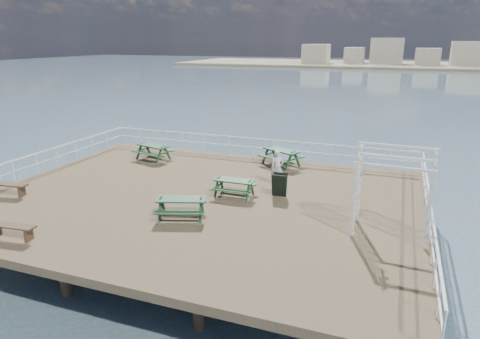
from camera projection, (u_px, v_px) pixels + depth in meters
name	position (u px, v px, depth m)	size (l,w,h in m)	color
ground	(201.00, 200.00, 18.18)	(18.00, 14.00, 0.30)	brown
sea_backdrop	(421.00, 62.00, 134.20)	(300.00, 300.00, 9.20)	#40596C
railing	(222.00, 161.00, 20.21)	(17.77, 13.76, 1.10)	white
picnic_table_a	(153.00, 149.00, 23.63)	(2.19, 1.94, 0.91)	#153C1D
picnic_table_b	(281.00, 154.00, 22.51)	(2.48, 2.31, 0.96)	#153C1D
picnic_table_c	(234.00, 184.00, 18.08)	(1.69, 1.37, 0.82)	#153C1D
picnic_table_d	(181.00, 204.00, 15.83)	(2.16, 1.94, 0.87)	#153C1D
flat_bench_near	(12.00, 228.00, 14.23)	(1.72, 0.58, 0.49)	brown
flat_bench_far	(7.00, 186.00, 18.21)	(1.84, 0.67, 0.52)	brown
trellis_arbor	(392.00, 196.00, 14.25)	(2.59, 1.48, 3.13)	white
sandwich_board	(279.00, 185.00, 18.05)	(0.64, 0.49, 1.01)	black
person	(277.00, 168.00, 19.40)	(0.58, 0.38, 1.60)	silver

